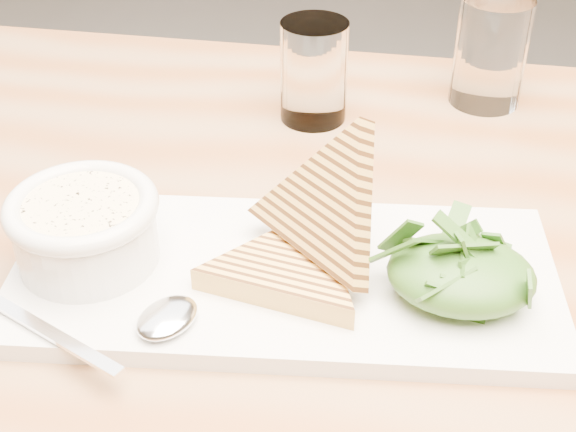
# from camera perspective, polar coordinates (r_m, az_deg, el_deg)

# --- Properties ---
(table_top) EXTENTS (1.11, 0.75, 0.04)m
(table_top) POSITION_cam_1_polar(r_m,az_deg,el_deg) (0.66, 5.74, -3.44)
(table_top) COLOR #966B44
(table_top) RESTS_ON ground
(table_leg_bl) EXTENTS (0.06, 0.06, 0.74)m
(table_leg_bl) POSITION_cam_1_polar(r_m,az_deg,el_deg) (1.27, -17.50, -5.62)
(table_leg_bl) COLOR #966B44
(table_leg_bl) RESTS_ON ground
(platter) EXTENTS (0.42, 0.22, 0.02)m
(platter) POSITION_cam_1_polar(r_m,az_deg,el_deg) (0.60, -0.31, -4.39)
(platter) COLOR silver
(platter) RESTS_ON table_top
(soup_bowl) EXTENTS (0.10, 0.10, 0.04)m
(soup_bowl) POSITION_cam_1_polar(r_m,az_deg,el_deg) (0.61, -14.12, -1.43)
(soup_bowl) COLOR silver
(soup_bowl) RESTS_ON platter
(soup) EXTENTS (0.09, 0.09, 0.01)m
(soup) POSITION_cam_1_polar(r_m,az_deg,el_deg) (0.60, -14.48, 0.54)
(soup) COLOR #FBE1A9
(soup) RESTS_ON soup_bowl
(bowl_rim) EXTENTS (0.11, 0.11, 0.01)m
(bowl_rim) POSITION_cam_1_polar(r_m,az_deg,el_deg) (0.60, -14.50, 0.70)
(bowl_rim) COLOR silver
(bowl_rim) RESTS_ON soup_bowl
(sandwich_flat) EXTENTS (0.17, 0.17, 0.02)m
(sandwich_flat) POSITION_cam_1_polar(r_m,az_deg,el_deg) (0.58, 0.01, -3.82)
(sandwich_flat) COLOR gold
(sandwich_flat) RESTS_ON platter
(sandwich_lean) EXTENTS (0.20, 0.20, 0.16)m
(sandwich_lean) POSITION_cam_1_polar(r_m,az_deg,el_deg) (0.58, 2.64, 0.62)
(sandwich_lean) COLOR gold
(sandwich_lean) RESTS_ON sandwich_flat
(salad_base) EXTENTS (0.10, 0.08, 0.04)m
(salad_base) POSITION_cam_1_polar(r_m,az_deg,el_deg) (0.57, 12.20, -4.10)
(salad_base) COLOR #234B16
(salad_base) RESTS_ON platter
(arugula_pile) EXTENTS (0.11, 0.10, 0.05)m
(arugula_pile) POSITION_cam_1_polar(r_m,az_deg,el_deg) (0.57, 12.29, -3.56)
(arugula_pile) COLOR #38621F
(arugula_pile) RESTS_ON platter
(spoon_bowl) EXTENTS (0.05, 0.06, 0.01)m
(spoon_bowl) POSITION_cam_1_polar(r_m,az_deg,el_deg) (0.55, -8.59, -7.16)
(spoon_bowl) COLOR silver
(spoon_bowl) RESTS_ON platter
(spoon_handle) EXTENTS (0.11, 0.06, 0.00)m
(spoon_handle) POSITION_cam_1_polar(r_m,az_deg,el_deg) (0.56, -16.32, -8.11)
(spoon_handle) COLOR silver
(spoon_handle) RESTS_ON platter
(glass_near) EXTENTS (0.07, 0.07, 0.10)m
(glass_near) POSITION_cam_1_polar(r_m,az_deg,el_deg) (0.80, 1.85, 10.22)
(glass_near) COLOR white
(glass_near) RESTS_ON table_top
(glass_far) EXTENTS (0.07, 0.07, 0.11)m
(glass_far) POSITION_cam_1_polar(r_m,az_deg,el_deg) (0.85, 14.21, 11.25)
(glass_far) COLOR white
(glass_far) RESTS_ON table_top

